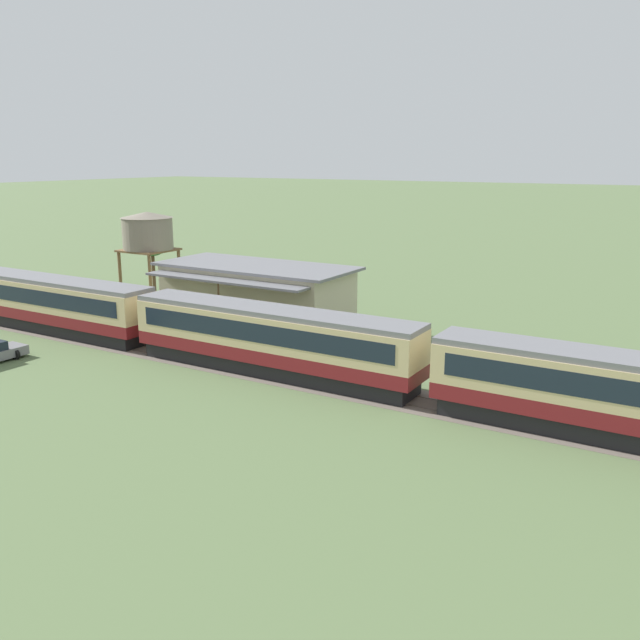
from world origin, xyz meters
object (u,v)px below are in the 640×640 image
at_px(passenger_train, 435,364).
at_px(yard_tree_0, 152,235).
at_px(station_building, 256,295).
at_px(water_tower, 148,232).

relative_size(passenger_train, yard_tree_0, 10.57).
bearing_deg(station_building, yard_tree_0, 161.15).
bearing_deg(water_tower, yard_tree_0, 130.20).
bearing_deg(yard_tree_0, water_tower, -49.80).
distance_m(station_building, water_tower, 13.99).
relative_size(passenger_train, station_building, 5.20).
distance_m(station_building, yard_tree_0, 16.90).
relative_size(station_building, water_tower, 1.91).
xyz_separation_m(passenger_train, yard_tree_0, (-33.46, 14.30, 3.21)).
height_order(passenger_train, water_tower, water_tower).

